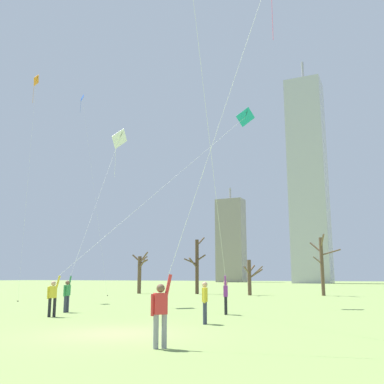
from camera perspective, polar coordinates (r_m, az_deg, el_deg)
The scene contains 14 objects.
ground_plane at distance 15.11m, azimuth -9.95°, elevation -17.67°, with size 400.00×400.00×0.00m, color #7A934C.
kite_flyer_midfield_right_teal at distance 23.05m, azimuth -10.48°, elevation -6.38°, with size 6.58×12.40×13.45m.
kite_flyer_foreground_left_white at distance 25.84m, azimuth -13.88°, elevation -6.56°, with size 1.67×7.27×12.15m.
kite_flyer_far_back_red at distance 21.00m, azimuth 3.57°, elevation -5.84°, with size 1.34×7.01×14.98m.
kite_flyer_foreground_right_pink at distance 12.20m, azimuth 0.62°, elevation -0.96°, with size 3.76×2.97×12.96m.
bystander_watching_nearby at distance 17.70m, azimuth 1.69°, elevation -13.89°, with size 0.30×0.49×1.62m.
distant_kite_drifting_right_blue at distance 52.12m, azimuth -13.84°, elevation 9.85°, with size 6.04×1.87×22.67m.
distant_kite_low_near_trees_orange at distance 41.13m, azimuth -19.73°, elevation 11.92°, with size 1.77×2.25×19.29m.
bare_tree_right_of_center at distance 50.50m, azimuth -6.79°, elevation -10.24°, with size 2.19×1.14×4.61m.
bare_tree_leftmost at distance 46.23m, azimuth 16.56°, elevation -8.81°, with size 3.02×2.64×5.95m.
bare_tree_rightmost at distance 48.94m, azimuth 0.64°, elevation -9.37°, with size 2.14×3.44×6.33m.
bare_tree_left_of_center at distance 45.79m, azimuth 7.57°, elevation -10.76°, with size 1.60×3.23×3.54m.
skyline_short_annex at distance 166.43m, azimuth 5.08°, elevation -6.25°, with size 10.28×6.28×35.51m.
skyline_mid_tower_left at distance 143.10m, azimuth 14.87°, elevation 1.69°, with size 11.17×9.77×72.11m.
Camera 1 is at (8.40, -12.44, 1.79)m, focal length 41.02 mm.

